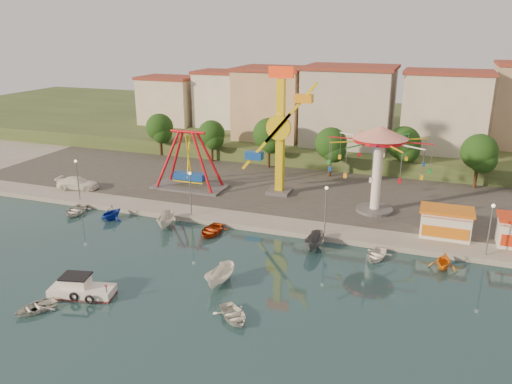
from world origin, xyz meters
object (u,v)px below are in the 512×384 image
at_px(pirate_ship_ride, 189,161).
at_px(skiff, 220,276).
at_px(wave_swinger, 379,150).
at_px(rowboat_a, 233,315).
at_px(van, 78,183).
at_px(cabin_motorboat, 81,290).
at_px(kamikaze_tower, 282,136).

bearing_deg(pirate_ship_ride, skiff, -57.24).
distance_m(wave_swinger, rowboat_a, 28.62).
relative_size(pirate_ship_ride, van, 1.78).
relative_size(wave_swinger, cabin_motorboat, 2.03).
bearing_deg(wave_swinger, rowboat_a, -105.66).
relative_size(rowboat_a, van, 0.64).
distance_m(cabin_motorboat, van, 29.07).
xyz_separation_m(wave_swinger, skiff, (-10.65, -21.78, -7.38)).
distance_m(kamikaze_tower, cabin_motorboat, 32.12).
bearing_deg(skiff, pirate_ship_ride, 129.54).
xyz_separation_m(skiff, van, (-28.67, 16.80, 0.60)).
height_order(kamikaze_tower, cabin_motorboat, kamikaze_tower).
xyz_separation_m(pirate_ship_ride, cabin_motorboat, (4.12, -28.29, -3.89)).
height_order(wave_swinger, rowboat_a, wave_swinger).
bearing_deg(pirate_ship_ride, cabin_motorboat, -81.72).
bearing_deg(wave_swinger, pirate_ship_ride, 178.32).
xyz_separation_m(pirate_ship_ride, van, (-14.19, -5.72, -2.98)).
bearing_deg(van, pirate_ship_ride, -80.89).
xyz_separation_m(pirate_ship_ride, rowboat_a, (17.71, -27.25, -4.02)).
bearing_deg(cabin_motorboat, van, 115.69).
distance_m(pirate_ship_ride, van, 15.58).
relative_size(kamikaze_tower, van, 2.94).
distance_m(kamikaze_tower, skiff, 25.40).
relative_size(wave_swinger, rowboat_a, 3.21).
xyz_separation_m(kamikaze_tower, skiff, (1.80, -24.14, -7.68)).
bearing_deg(kamikaze_tower, wave_swinger, -10.72).
xyz_separation_m(kamikaze_tower, van, (-26.88, -7.34, -7.07)).
height_order(wave_swinger, skiff, wave_swinger).
height_order(pirate_ship_ride, kamikaze_tower, kamikaze_tower).
relative_size(pirate_ship_ride, wave_swinger, 0.86).
bearing_deg(skiff, van, 156.41).
xyz_separation_m(rowboat_a, skiff, (-3.22, 4.72, 0.44)).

